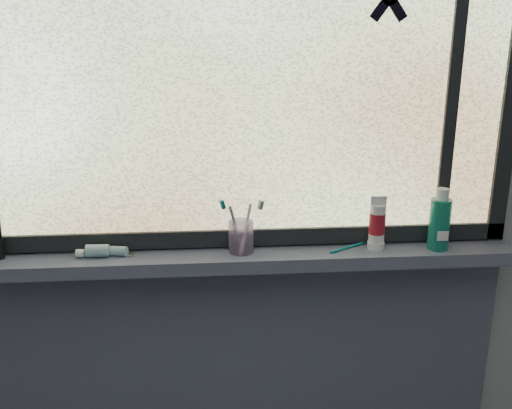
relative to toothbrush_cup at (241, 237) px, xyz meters
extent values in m
cube|color=#9EA3A8|center=(0.00, 0.07, 0.18)|extent=(3.00, 0.01, 2.50)
cube|color=#4F5269|center=(0.00, 0.00, -0.07)|extent=(1.62, 0.14, 0.04)
cube|color=#4F5269|center=(0.00, 0.05, -0.58)|extent=(1.62, 0.02, 0.98)
cube|color=silver|center=(0.00, 0.05, 0.46)|extent=(1.50, 0.01, 1.00)
cube|color=black|center=(0.00, 0.04, -0.02)|extent=(1.60, 0.03, 0.05)
cube|color=black|center=(0.60, 0.04, 0.46)|extent=(0.03, 0.03, 1.00)
cylinder|color=#D7B0E9|center=(0.00, 0.00, 0.00)|extent=(0.09, 0.09, 0.09)
cylinder|color=#20AA8C|center=(0.58, -0.02, 0.04)|extent=(0.07, 0.07, 0.15)
cylinder|color=silver|center=(0.40, 0.00, 0.04)|extent=(0.05, 0.05, 0.11)
camera|label=1|loc=(-0.08, -1.54, 0.57)|focal=40.00mm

